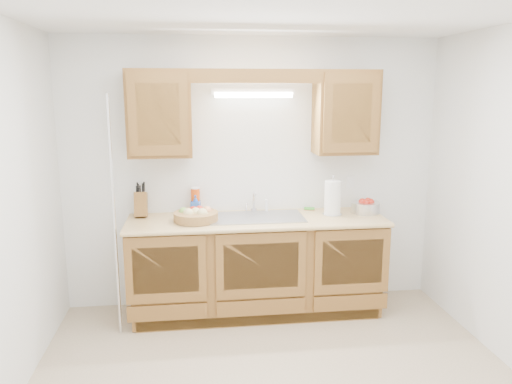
{
  "coord_description": "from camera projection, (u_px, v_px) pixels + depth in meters",
  "views": [
    {
      "loc": [
        -0.55,
        -3.1,
        2.03
      ],
      "look_at": [
        -0.05,
        0.85,
        1.21
      ],
      "focal_mm": 35.0,
      "sensor_mm": 36.0,
      "label": 1
    }
  ],
  "objects": [
    {
      "name": "countertop",
      "position": [
        257.0,
        220.0,
        4.46
      ],
      "size": [
        2.3,
        0.63,
        0.04
      ],
      "primitive_type": "cube",
      "color": "tan",
      "rests_on": "base_cabinets"
    },
    {
      "name": "upper_cabinet_left",
      "position": [
        160.0,
        113.0,
        4.31
      ],
      "size": [
        0.55,
        0.33,
        0.75
      ],
      "primitive_type": "cube",
      "color": "brown",
      "rests_on": "room"
    },
    {
      "name": "upper_cabinet_right",
      "position": [
        345.0,
        112.0,
        4.52
      ],
      "size": [
        0.55,
        0.33,
        0.75
      ],
      "primitive_type": "cube",
      "color": "brown",
      "rests_on": "room"
    },
    {
      "name": "soap_bottle",
      "position": [
        196.0,
        205.0,
        4.58
      ],
      "size": [
        0.1,
        0.1,
        0.18
      ],
      "primitive_type": "imported",
      "rotation": [
        0.0,
        0.0,
        -0.18
      ],
      "color": "blue",
      "rests_on": "countertop"
    },
    {
      "name": "sponge",
      "position": [
        309.0,
        209.0,
        4.77
      ],
      "size": [
        0.11,
        0.09,
        0.02
      ],
      "rotation": [
        0.0,
        0.0,
        -0.24
      ],
      "color": "#CC333F",
      "rests_on": "countertop"
    },
    {
      "name": "wire_shelf_pole",
      "position": [
        114.0,
        219.0,
        4.05
      ],
      "size": [
        0.03,
        0.03,
        2.0
      ],
      "primitive_type": "cylinder",
      "color": "silver",
      "rests_on": "ground"
    },
    {
      "name": "base_cabinets",
      "position": [
        257.0,
        266.0,
        4.56
      ],
      "size": [
        2.2,
        0.6,
        0.86
      ],
      "primitive_type": "cube",
      "color": "brown",
      "rests_on": "ground"
    },
    {
      "name": "room",
      "position": [
        280.0,
        212.0,
        3.23
      ],
      "size": [
        3.52,
        3.5,
        2.5
      ],
      "color": "tan",
      "rests_on": "ground"
    },
    {
      "name": "apple_bowl",
      "position": [
        366.0,
        206.0,
        4.64
      ],
      "size": [
        0.31,
        0.31,
        0.14
      ],
      "rotation": [
        0.0,
        0.0,
        -0.16
      ],
      "color": "silver",
      "rests_on": "countertop"
    },
    {
      "name": "fruit_basket",
      "position": [
        196.0,
        215.0,
        4.35
      ],
      "size": [
        0.48,
        0.48,
        0.12
      ],
      "rotation": [
        0.0,
        0.0,
        0.28
      ],
      "color": "olive",
      "rests_on": "countertop"
    },
    {
      "name": "orange_canister",
      "position": [
        195.0,
        200.0,
        4.61
      ],
      "size": [
        0.09,
        0.09,
        0.25
      ],
      "rotation": [
        0.0,
        0.0,
        0.13
      ],
      "color": "#DA470C",
      "rests_on": "countertop"
    },
    {
      "name": "valance",
      "position": [
        257.0,
        76.0,
        4.21
      ],
      "size": [
        2.2,
        0.05,
        0.12
      ],
      "primitive_type": "cube",
      "color": "brown",
      "rests_on": "room"
    },
    {
      "name": "fluorescent_fixture",
      "position": [
        254.0,
        93.0,
        4.46
      ],
      "size": [
        0.76,
        0.08,
        0.08
      ],
      "color": "white",
      "rests_on": "room"
    },
    {
      "name": "outlet_plate",
      "position": [
        350.0,
        182.0,
        4.82
      ],
      "size": [
        0.08,
        0.01,
        0.12
      ],
      "primitive_type": "cube",
      "color": "white",
      "rests_on": "room"
    },
    {
      "name": "sink",
      "position": [
        256.0,
        225.0,
        4.49
      ],
      "size": [
        0.84,
        0.46,
        0.36
      ],
      "color": "#9E9EA3",
      "rests_on": "countertop"
    },
    {
      "name": "knife_block",
      "position": [
        141.0,
        204.0,
        4.5
      ],
      "size": [
        0.11,
        0.18,
        0.32
      ],
      "rotation": [
        0.0,
        0.0,
        0.0
      ],
      "color": "brown",
      "rests_on": "countertop"
    },
    {
      "name": "paper_towel",
      "position": [
        333.0,
        198.0,
        4.54
      ],
      "size": [
        0.18,
        0.18,
        0.37
      ],
      "rotation": [
        0.0,
        0.0,
        -0.22
      ],
      "color": "silver",
      "rests_on": "countertop"
    }
  ]
}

